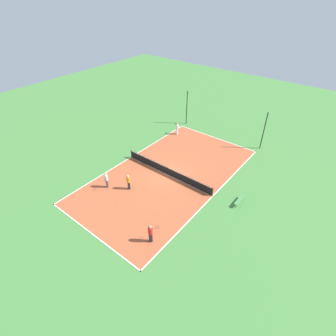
{
  "coord_description": "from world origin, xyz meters",
  "views": [
    {
      "loc": [
        13.93,
        -17.66,
        17.18
      ],
      "look_at": [
        0.0,
        0.0,
        0.9
      ],
      "focal_mm": 28.0,
      "sensor_mm": 36.0,
      "label": 1
    }
  ],
  "objects_px": {
    "tennis_ball_near_net": "(158,217)",
    "fence_post_back_left": "(187,108)",
    "player_center_orange": "(128,181)",
    "tennis_net": "(168,171)",
    "player_near_white": "(177,128)",
    "fence_post_back_right": "(264,131)",
    "bench": "(240,200)",
    "player_far_white": "(106,179)",
    "tennis_ball_far_baseline": "(138,234)",
    "player_coach_red": "(151,232)",
    "tennis_ball_midcourt": "(113,203)",
    "tennis_ball_right_alley": "(161,178)"
  },
  "relations": [
    {
      "from": "bench",
      "to": "fence_post_back_left",
      "type": "bearing_deg",
      "value": 51.84
    },
    {
      "from": "bench",
      "to": "fence_post_back_left",
      "type": "relative_size",
      "value": 0.35
    },
    {
      "from": "player_far_white",
      "to": "tennis_ball_right_alley",
      "type": "relative_size",
      "value": 26.51
    },
    {
      "from": "tennis_ball_near_net",
      "to": "tennis_ball_midcourt",
      "type": "height_order",
      "value": "same"
    },
    {
      "from": "player_coach_red",
      "to": "player_near_white",
      "type": "bearing_deg",
      "value": 60.81
    },
    {
      "from": "player_far_white",
      "to": "fence_post_back_left",
      "type": "xyz_separation_m",
      "value": [
        -2.09,
        16.85,
        1.34
      ]
    },
    {
      "from": "tennis_net",
      "to": "player_coach_red",
      "type": "height_order",
      "value": "player_coach_red"
    },
    {
      "from": "tennis_ball_near_net",
      "to": "fence_post_back_left",
      "type": "xyz_separation_m",
      "value": [
        -8.74,
        16.86,
        2.35
      ]
    },
    {
      "from": "bench",
      "to": "tennis_net",
      "type": "bearing_deg",
      "value": 95.03
    },
    {
      "from": "bench",
      "to": "tennis_ball_far_baseline",
      "type": "bearing_deg",
      "value": 150.63
    },
    {
      "from": "fence_post_back_right",
      "to": "tennis_ball_midcourt",
      "type": "bearing_deg",
      "value": -111.17
    },
    {
      "from": "tennis_net",
      "to": "fence_post_back_left",
      "type": "relative_size",
      "value": 2.29
    },
    {
      "from": "fence_post_back_right",
      "to": "player_near_white",
      "type": "bearing_deg",
      "value": -161.3
    },
    {
      "from": "tennis_net",
      "to": "bench",
      "type": "bearing_deg",
      "value": 5.03
    },
    {
      "from": "player_center_orange",
      "to": "fence_post_back_right",
      "type": "height_order",
      "value": "fence_post_back_right"
    },
    {
      "from": "player_coach_red",
      "to": "tennis_ball_midcourt",
      "type": "relative_size",
      "value": 26.73
    },
    {
      "from": "player_center_orange",
      "to": "tennis_ball_near_net",
      "type": "distance_m",
      "value": 4.97
    },
    {
      "from": "tennis_ball_near_net",
      "to": "fence_post_back_left",
      "type": "bearing_deg",
      "value": 117.4
    },
    {
      "from": "tennis_net",
      "to": "player_coach_red",
      "type": "relative_size",
      "value": 6.07
    },
    {
      "from": "player_center_orange",
      "to": "tennis_ball_midcourt",
      "type": "height_order",
      "value": "player_center_orange"
    },
    {
      "from": "player_center_orange",
      "to": "fence_post_back_right",
      "type": "xyz_separation_m",
      "value": [
        7.23,
        15.67,
        1.4
      ]
    },
    {
      "from": "tennis_ball_midcourt",
      "to": "fence_post_back_left",
      "type": "bearing_deg",
      "value": 103.13
    },
    {
      "from": "tennis_ball_right_alley",
      "to": "fence_post_back_left",
      "type": "relative_size",
      "value": 0.01
    },
    {
      "from": "fence_post_back_right",
      "to": "player_center_orange",
      "type": "bearing_deg",
      "value": -114.76
    },
    {
      "from": "tennis_ball_midcourt",
      "to": "tennis_ball_right_alley",
      "type": "xyz_separation_m",
      "value": [
        1.24,
        5.78,
        0.0
      ]
    },
    {
      "from": "tennis_ball_midcourt",
      "to": "tennis_ball_far_baseline",
      "type": "bearing_deg",
      "value": -15.83
    },
    {
      "from": "player_center_orange",
      "to": "fence_post_back_right",
      "type": "relative_size",
      "value": 0.36
    },
    {
      "from": "tennis_ball_far_baseline",
      "to": "player_coach_red",
      "type": "bearing_deg",
      "value": 7.46
    },
    {
      "from": "tennis_ball_right_alley",
      "to": "player_far_white",
      "type": "bearing_deg",
      "value": -126.68
    },
    {
      "from": "player_near_white",
      "to": "player_center_orange",
      "type": "height_order",
      "value": "player_center_orange"
    },
    {
      "from": "tennis_net",
      "to": "tennis_ball_far_baseline",
      "type": "relative_size",
      "value": 162.36
    },
    {
      "from": "bench",
      "to": "fence_post_back_left",
      "type": "height_order",
      "value": "fence_post_back_left"
    },
    {
      "from": "bench",
      "to": "player_far_white",
      "type": "xyz_separation_m",
      "value": [
        -11.53,
        -6.15,
        0.68
      ]
    },
    {
      "from": "player_center_orange",
      "to": "tennis_net",
      "type": "bearing_deg",
      "value": -78.45
    },
    {
      "from": "tennis_ball_near_net",
      "to": "tennis_ball_midcourt",
      "type": "bearing_deg",
      "value": -164.5
    },
    {
      "from": "player_coach_red",
      "to": "fence_post_back_right",
      "type": "distance_m",
      "value": 19.3
    },
    {
      "from": "player_near_white",
      "to": "player_coach_red",
      "type": "xyz_separation_m",
      "value": [
        9.1,
        -15.73,
        0.12
      ]
    },
    {
      "from": "player_far_white",
      "to": "player_center_orange",
      "type": "xyz_separation_m",
      "value": [
        1.92,
        1.18,
        -0.06
      ]
    },
    {
      "from": "player_coach_red",
      "to": "tennis_ball_far_baseline",
      "type": "height_order",
      "value": "player_coach_red"
    },
    {
      "from": "tennis_ball_near_net",
      "to": "fence_post_back_left",
      "type": "height_order",
      "value": "fence_post_back_left"
    },
    {
      "from": "player_far_white",
      "to": "tennis_ball_far_baseline",
      "type": "relative_size",
      "value": 26.51
    },
    {
      "from": "player_coach_red",
      "to": "tennis_ball_midcourt",
      "type": "height_order",
      "value": "player_coach_red"
    },
    {
      "from": "player_coach_red",
      "to": "tennis_ball_near_net",
      "type": "xyz_separation_m",
      "value": [
        -1.29,
        2.36,
        -1.02
      ]
    },
    {
      "from": "tennis_ball_far_baseline",
      "to": "fence_post_back_right",
      "type": "distance_m",
      "value": 19.69
    },
    {
      "from": "bench",
      "to": "tennis_ball_near_net",
      "type": "bearing_deg",
      "value": 141.57
    },
    {
      "from": "player_near_white",
      "to": "fence_post_back_right",
      "type": "xyz_separation_m",
      "value": [
        10.31,
        3.49,
        1.45
      ]
    },
    {
      "from": "tennis_ball_near_net",
      "to": "tennis_ball_midcourt",
      "type": "xyz_separation_m",
      "value": [
        -4.52,
        -1.25,
        0.0
      ]
    },
    {
      "from": "player_far_white",
      "to": "fence_post_back_right",
      "type": "height_order",
      "value": "fence_post_back_right"
    },
    {
      "from": "player_near_white",
      "to": "player_coach_red",
      "type": "distance_m",
      "value": 18.17
    },
    {
      "from": "tennis_ball_far_baseline",
      "to": "tennis_ball_right_alley",
      "type": "height_order",
      "value": "same"
    }
  ]
}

